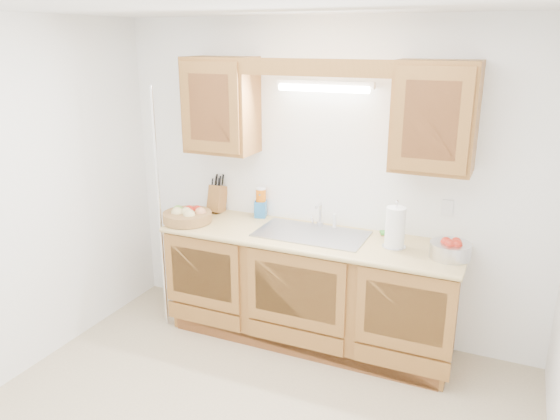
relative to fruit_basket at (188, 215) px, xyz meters
The scene contains 17 objects.
room 1.52m from the fruit_basket, 46.24° to the right, with size 3.52×3.50×2.50m.
base_cabinets 1.16m from the fruit_basket, ahead, with size 2.20×0.60×0.86m, color #945D2B.
countertop 1.04m from the fruit_basket, ahead, with size 2.30×0.63×0.04m, color #D6B870.
upper_cabinet_left 0.93m from the fruit_basket, 52.31° to the left, with size 0.55×0.33×0.75m, color #945D2B.
upper_cabinet_right 2.07m from the fruit_basket, ahead, with size 0.55×0.33×0.75m, color #945D2B.
valance 1.57m from the fruit_basket, ahead, with size 2.20×0.05×0.12m, color #945D2B.
fluorescent_fixture 1.50m from the fruit_basket, 18.32° to the left, with size 0.76×0.08×0.08m.
sink 1.05m from the fruit_basket, ahead, with size 0.84×0.46×0.36m.
wire_shelf_pole 0.23m from the fruit_basket, 140.31° to the right, with size 0.03×0.03×2.00m, color silver.
outlet_plate 2.03m from the fruit_basket, 11.87° to the left, with size 0.08×0.01×0.12m, color white.
fruit_basket is the anchor object (origin of this frame).
knife_block 0.36m from the fruit_basket, 77.09° to the left, with size 0.12×0.19×0.33m.
orange_canister 0.61m from the fruit_basket, 36.60° to the left, with size 0.09×0.09×0.25m.
soap_bottle 0.61m from the fruit_basket, 35.89° to the left, with size 0.09×0.10×0.21m, color #226AAE.
sponge 1.61m from the fruit_basket, 13.05° to the left, with size 0.14×0.12×0.02m.
paper_towel 1.68m from the fruit_basket, ahead, with size 0.17×0.17×0.35m.
apple_bowl 2.06m from the fruit_basket, ahead, with size 0.33×0.33×0.14m.
Camera 1 is at (1.37, -2.48, 2.34)m, focal length 35.00 mm.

